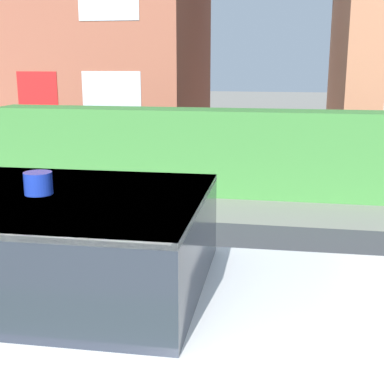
# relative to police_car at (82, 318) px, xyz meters

# --- Properties ---
(road_strip) EXTENTS (28.00, 6.04, 0.01)m
(road_strip) POSITION_rel_police_car_xyz_m (0.86, 1.57, -0.75)
(road_strip) COLOR #424247
(road_strip) RESTS_ON ground
(garden_hedge) EXTENTS (8.28, 0.76, 1.52)m
(garden_hedge) POSITION_rel_police_car_xyz_m (0.08, 6.42, 0.00)
(garden_hedge) COLOR #3D7F38
(garden_hedge) RESTS_ON ground
(police_car) EXTENTS (4.22, 1.75, 1.70)m
(police_car) POSITION_rel_police_car_xyz_m (0.00, 0.00, 0.00)
(police_car) COLOR black
(police_car) RESTS_ON road_strip
(house_left) EXTENTS (7.15, 5.52, 6.87)m
(house_left) POSITION_rel_police_car_xyz_m (-4.65, 11.59, 2.74)
(house_left) COLOR #93513D
(house_left) RESTS_ON ground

